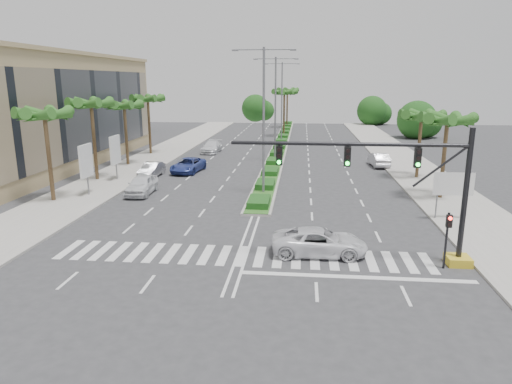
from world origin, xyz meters
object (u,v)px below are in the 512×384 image
(car_right, at_px, (379,160))
(car_crossing, at_px, (319,242))
(car_parked_b, at_px, (152,170))
(car_parked_a, at_px, (142,185))
(car_parked_d, at_px, (212,147))
(car_parked_c, at_px, (188,165))

(car_right, bearing_deg, car_crossing, 70.23)
(car_parked_b, distance_m, car_crossing, 25.25)
(car_parked_a, distance_m, car_parked_b, 7.20)
(car_parked_d, bearing_deg, car_parked_c, -87.88)
(car_parked_a, height_order, car_right, car_parked_a)
(car_parked_d, bearing_deg, car_parked_a, -92.07)
(car_parked_c, bearing_deg, car_parked_d, 97.92)
(car_parked_a, xyz_separation_m, car_right, (22.11, 15.10, -0.05))
(car_parked_b, relative_size, car_right, 0.93)
(car_parked_a, xyz_separation_m, car_parked_b, (-1.49, 7.05, -0.10))
(car_parked_a, xyz_separation_m, car_parked_c, (1.60, 9.69, -0.07))
(car_parked_b, xyz_separation_m, car_parked_d, (2.95, 16.18, 0.05))
(car_parked_c, relative_size, car_right, 1.16)
(car_crossing, bearing_deg, car_parked_c, 29.18)
(car_parked_b, bearing_deg, car_parked_a, -76.23)
(car_parked_c, bearing_deg, car_crossing, -52.29)
(car_parked_d, height_order, car_right, car_right)
(car_parked_b, height_order, car_right, car_right)
(car_parked_d, distance_m, car_right, 22.19)
(car_crossing, bearing_deg, car_right, -16.51)
(car_parked_a, relative_size, car_parked_b, 1.10)
(car_parked_b, bearing_deg, car_right, 20.70)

